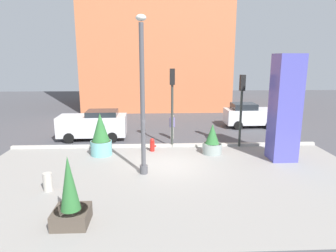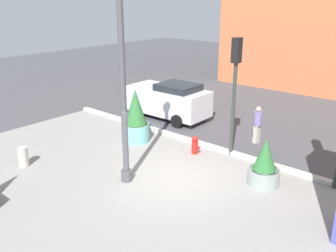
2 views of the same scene
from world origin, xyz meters
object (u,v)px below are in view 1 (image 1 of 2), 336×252
Objects in this scene: lamp_post at (143,100)px; pedestrian_by_curb at (172,125)px; potted_plant_by_pillar at (70,200)px; traffic_light_corner at (242,98)px; potted_plant_curbside at (101,136)px; fire_hydrant at (152,145)px; car_curb_west at (94,124)px; traffic_light_far_side at (172,95)px; car_passing_lane at (250,115)px; potted_plant_mid_plaza at (212,141)px; concrete_bollard at (48,182)px; art_pillar_blue at (285,108)px.

pedestrian_by_curb is (1.66, 6.05, -2.48)m from lamp_post.
potted_plant_by_pillar is 11.53m from traffic_light_corner.
pedestrian_by_curb is at bearing 74.62° from lamp_post.
potted_plant_curbside is 3.08× the size of fire_hydrant.
car_curb_west reaches higher than fire_hydrant.
lamp_post is 1.51× the size of traffic_light_far_side.
pedestrian_by_curb is (1.29, 2.68, 0.52)m from fire_hydrant.
lamp_post is at bearing -105.38° from pedestrian_by_curb.
traffic_light_corner is 1.09× the size of car_passing_lane.
traffic_light_corner is at bearing 35.02° from potted_plant_mid_plaza.
fire_hydrant is 3.02m from pedestrian_by_curb.
pedestrian_by_curb is at bearing 64.35° from fire_hydrant.
fire_hydrant is at bearing -115.65° from pedestrian_by_curb.
concrete_bollard is at bearing -129.15° from fire_hydrant.
potted_plant_by_pillar is at bearing -58.16° from concrete_bollard.
car_curb_west is at bearing 96.89° from potted_plant_by_pillar.
traffic_light_corner is 4.78m from pedestrian_by_curb.
potted_plant_mid_plaza is at bearing 37.21° from lamp_post.
potted_plant_by_pillar is at bearing -88.16° from potted_plant_curbside.
pedestrian_by_curb is at bearing 69.62° from potted_plant_by_pillar.
pedestrian_by_curb is at bearing 153.37° from traffic_light_corner.
concrete_bollard is 15.85m from car_passing_lane.
traffic_light_far_side is (-5.53, 2.50, 0.39)m from art_pillar_blue.
car_passing_lane is (7.75, 9.22, -2.47)m from lamp_post.
car_passing_lane is (10.13, 6.39, -0.14)m from potted_plant_curbside.
potted_plant_by_pillar is (-9.23, -5.91, -1.84)m from art_pillar_blue.
potted_plant_curbside is 0.51× the size of traffic_light_far_side.
fire_hydrant is 0.17× the size of car_curb_west.
art_pillar_blue is 7.28m from fire_hydrant.
potted_plant_mid_plaza reaches higher than pedestrian_by_curb.
art_pillar_blue is at bearing 17.30° from concrete_bollard.
car_passing_lane is at bearing 39.07° from traffic_light_far_side.
art_pillar_blue is 4.10m from potted_plant_mid_plaza.
potted_plant_curbside is 6.05m from potted_plant_mid_plaza.
traffic_light_far_side reaches higher than potted_plant_mid_plaza.
lamp_post is at bearing -96.39° from fire_hydrant.
car_passing_lane is (0.68, 7.54, -1.78)m from art_pillar_blue.
concrete_bollard is (-1.58, 2.55, -0.47)m from potted_plant_by_pillar.
traffic_light_far_side reaches higher than pedestrian_by_curb.
traffic_light_corner is at bearing -113.27° from car_passing_lane.
lamp_post is 12.30m from car_passing_lane.
traffic_light_far_side reaches higher than car_curb_west.
car_passing_lane is at bearing 53.63° from potted_plant_by_pillar.
pedestrian_by_curb is (-6.09, -3.17, -0.01)m from car_passing_lane.
potted_plant_mid_plaza is 3.48m from traffic_light_far_side.
art_pillar_blue is at bearing -6.91° from potted_plant_curbside.
concrete_bollard is at bearing -92.30° from car_curb_west.
lamp_post reaches higher than art_pillar_blue.
potted_plant_curbside is 8.24m from traffic_light_corner.
art_pillar_blue reaches higher than car_passing_lane.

